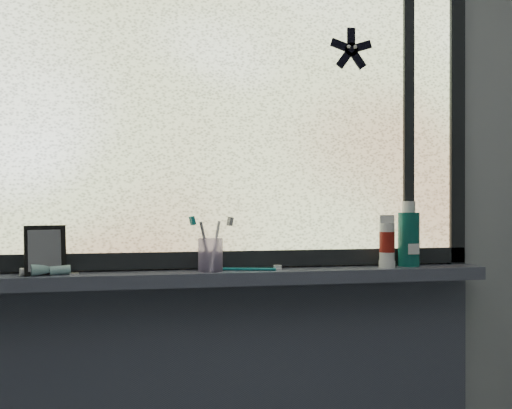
{
  "coord_description": "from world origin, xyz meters",
  "views": [
    {
      "loc": [
        -0.25,
        -0.48,
        1.22
      ],
      "look_at": [
        0.04,
        1.05,
        1.22
      ],
      "focal_mm": 40.0,
      "sensor_mm": 36.0,
      "label": 1
    }
  ],
  "objects_px": {
    "cream_tube": "(387,240)",
    "mouthwash_bottle": "(409,234)",
    "toothbrush_cup": "(210,255)",
    "vanity_mirror": "(45,250)"
  },
  "relations": [
    {
      "from": "cream_tube",
      "to": "vanity_mirror",
      "type": "bearing_deg",
      "value": 179.44
    },
    {
      "from": "mouthwash_bottle",
      "to": "cream_tube",
      "type": "xyz_separation_m",
      "value": [
        -0.09,
        -0.03,
        -0.02
      ]
    },
    {
      "from": "mouthwash_bottle",
      "to": "cream_tube",
      "type": "relative_size",
      "value": 1.46
    },
    {
      "from": "cream_tube",
      "to": "mouthwash_bottle",
      "type": "bearing_deg",
      "value": 16.34
    },
    {
      "from": "toothbrush_cup",
      "to": "cream_tube",
      "type": "relative_size",
      "value": 0.83
    },
    {
      "from": "toothbrush_cup",
      "to": "mouthwash_bottle",
      "type": "relative_size",
      "value": 0.56
    },
    {
      "from": "vanity_mirror",
      "to": "toothbrush_cup",
      "type": "relative_size",
      "value": 1.44
    },
    {
      "from": "toothbrush_cup",
      "to": "mouthwash_bottle",
      "type": "bearing_deg",
      "value": 1.29
    },
    {
      "from": "vanity_mirror",
      "to": "toothbrush_cup",
      "type": "xyz_separation_m",
      "value": [
        0.47,
        0.0,
        -0.02
      ]
    },
    {
      "from": "toothbrush_cup",
      "to": "cream_tube",
      "type": "xyz_separation_m",
      "value": [
        0.56,
        -0.01,
        0.04
      ]
    }
  ]
}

